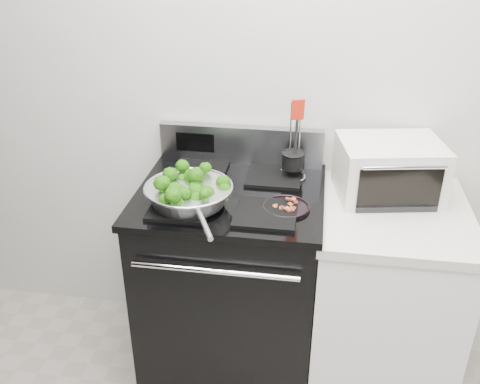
% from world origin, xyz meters
% --- Properties ---
extents(back_wall, '(4.00, 0.02, 2.70)m').
position_xyz_m(back_wall, '(0.00, 1.75, 1.35)').
color(back_wall, silver).
rests_on(back_wall, ground).
extents(gas_range, '(0.79, 0.69, 1.13)m').
position_xyz_m(gas_range, '(-0.30, 1.41, 0.49)').
color(gas_range, black).
rests_on(gas_range, floor).
extents(counter, '(0.62, 0.68, 0.92)m').
position_xyz_m(counter, '(0.39, 1.41, 0.46)').
color(counter, white).
rests_on(counter, floor).
extents(skillet, '(0.36, 0.54, 0.08)m').
position_xyz_m(skillet, '(-0.44, 1.27, 1.00)').
color(skillet, silver).
rests_on(skillet, gas_range).
extents(broccoli_pile, '(0.28, 0.28, 0.10)m').
position_xyz_m(broccoli_pile, '(-0.44, 1.27, 1.02)').
color(broccoli_pile, '#0D3204').
rests_on(broccoli_pile, skillet).
extents(bacon_plate, '(0.19, 0.19, 0.04)m').
position_xyz_m(bacon_plate, '(-0.05, 1.30, 0.97)').
color(bacon_plate, black).
rests_on(bacon_plate, gas_range).
extents(utensil_holder, '(0.12, 0.12, 0.37)m').
position_xyz_m(utensil_holder, '(-0.05, 1.59, 1.02)').
color(utensil_holder, silver).
rests_on(utensil_holder, gas_range).
extents(toaster_oven, '(0.47, 0.39, 0.24)m').
position_xyz_m(toaster_oven, '(0.36, 1.55, 1.04)').
color(toaster_oven, silver).
rests_on(toaster_oven, counter).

